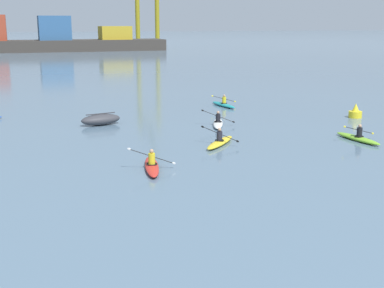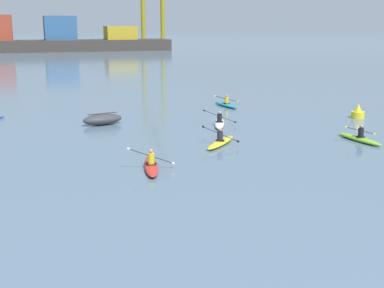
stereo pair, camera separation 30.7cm
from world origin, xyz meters
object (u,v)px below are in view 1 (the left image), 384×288
object	(u,v)px
kayak_red	(152,165)
container_barge	(51,40)
channel_buoy	(355,112)
kayak_teal	(224,104)
kayak_lime	(358,138)
kayak_white	(218,123)
capsized_dinghy	(101,120)
kayak_yellow	(220,142)

from	to	relation	value
kayak_red	container_barge	bearing A→B (deg)	88.31
container_barge	channel_buoy	world-z (taller)	container_barge
channel_buoy	kayak_teal	bearing A→B (deg)	131.97
container_barge	kayak_teal	bearing A→B (deg)	-85.51
container_barge	kayak_lime	world-z (taller)	container_barge
kayak_white	kayak_lime	bearing A→B (deg)	-48.99
kayak_red	kayak_white	bearing A→B (deg)	51.95
capsized_dinghy	kayak_lime	world-z (taller)	kayak_lime
channel_buoy	kayak_white	bearing A→B (deg)	177.11
capsized_dinghy	kayak_red	size ratio (longest dim) A/B	0.80
channel_buoy	kayak_red	size ratio (longest dim) A/B	0.29
kayak_white	kayak_yellow	bearing A→B (deg)	-110.71
kayak_yellow	capsized_dinghy	bearing A→B (deg)	124.09
kayak_yellow	container_barge	bearing A→B (deg)	90.96
kayak_lime	kayak_white	size ratio (longest dim) A/B	1.02
channel_buoy	kayak_red	xyz separation A→B (m)	(-16.60, -7.88, -0.19)
container_barge	kayak_red	distance (m)	102.46
kayak_yellow	kayak_teal	bearing A→B (deg)	66.70
capsized_dinghy	kayak_red	distance (m)	11.03
capsized_dinghy	kayak_red	world-z (taller)	kayak_red
capsized_dinghy	kayak_yellow	distance (m)	9.22
channel_buoy	kayak_yellow	world-z (taller)	same
kayak_white	capsized_dinghy	bearing A→B (deg)	159.60
kayak_lime	kayak_red	world-z (taller)	kayak_red
kayak_lime	channel_buoy	bearing A→B (deg)	54.83
container_barge	kayak_teal	distance (m)	87.30
kayak_lime	kayak_teal	xyz separation A→B (m)	(-2.46, 13.60, 0.00)
kayak_yellow	kayak_teal	xyz separation A→B (m)	(5.17, 12.01, 0.00)
container_barge	channel_buoy	xyz separation A→B (m)	(13.58, -94.51, -2.25)
kayak_lime	kayak_red	distance (m)	12.43
container_barge	kayak_red	xyz separation A→B (m)	(-3.02, -102.39, -2.43)
container_barge	kayak_red	bearing A→B (deg)	-91.69
kayak_yellow	kayak_red	size ratio (longest dim) A/B	0.84
capsized_dinghy	kayak_lime	size ratio (longest dim) A/B	0.81
channel_buoy	kayak_red	distance (m)	18.38
container_barge	kayak_yellow	world-z (taller)	container_barge
channel_buoy	kayak_lime	world-z (taller)	channel_buoy
capsized_dinghy	kayak_teal	distance (m)	11.23
channel_buoy	kayak_lime	bearing A→B (deg)	-125.17
kayak_lime	kayak_teal	size ratio (longest dim) A/B	1.00
container_barge	capsized_dinghy	xyz separation A→B (m)	(-3.51, -91.37, -2.25)
channel_buoy	kayak_teal	xyz separation A→B (m)	(-6.75, 7.51, -0.19)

